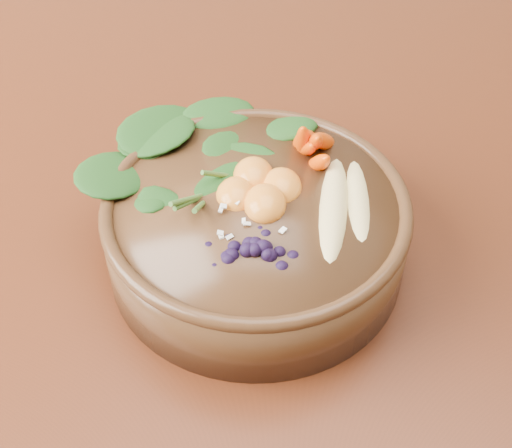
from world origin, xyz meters
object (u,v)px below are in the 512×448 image
object	(u,v)px
blueberry_pile	(256,235)
stoneware_bowl	(256,232)
carrot_cluster	(314,119)
banana_halves	(347,192)
mandarin_cluster	(259,178)
dining_table	(501,201)
kale_heap	(213,143)

from	to	relation	value
blueberry_pile	stoneware_bowl	bearing A→B (deg)	91.66
stoneware_bowl	carrot_cluster	bearing A→B (deg)	55.11
carrot_cluster	banana_halves	size ratio (longest dim) A/B	0.49
banana_halves	blueberry_pile	distance (m)	0.09
banana_halves	mandarin_cluster	size ratio (longest dim) A/B	1.77
dining_table	stoneware_bowl	xyz separation A→B (m)	(-0.27, -0.18, 0.13)
carrot_cluster	mandarin_cluster	size ratio (longest dim) A/B	0.87
stoneware_bowl	banana_halves	distance (m)	0.09
banana_halves	mandarin_cluster	bearing A→B (deg)	170.25
stoneware_bowl	carrot_cluster	xyz separation A→B (m)	(0.05, 0.07, 0.07)
mandarin_cluster	blueberry_pile	world-z (taller)	blueberry_pile
mandarin_cluster	blueberry_pile	size ratio (longest dim) A/B	0.69
stoneware_bowl	blueberry_pile	distance (m)	0.07
dining_table	carrot_cluster	distance (m)	0.32
mandarin_cluster	blueberry_pile	distance (m)	0.07
kale_heap	carrot_cluster	xyz separation A→B (m)	(0.08, 0.01, 0.02)
dining_table	kale_heap	world-z (taller)	kale_heap
banana_halves	mandarin_cluster	xyz separation A→B (m)	(-0.07, 0.01, 0.00)
dining_table	blueberry_pile	size ratio (longest dim) A/B	13.82
dining_table	kale_heap	distance (m)	0.38
stoneware_bowl	kale_heap	bearing A→B (deg)	125.67
kale_heap	banana_halves	bearing A→B (deg)	-24.75
stoneware_bowl	mandarin_cluster	xyz separation A→B (m)	(0.00, 0.02, 0.05)
kale_heap	carrot_cluster	bearing A→B (deg)	9.31
dining_table	stoneware_bowl	world-z (taller)	stoneware_bowl
stoneware_bowl	mandarin_cluster	size ratio (longest dim) A/B	3.15
kale_heap	mandarin_cluster	xyz separation A→B (m)	(0.04, -0.04, -0.01)
mandarin_cluster	carrot_cluster	bearing A→B (deg)	49.00
dining_table	banana_halves	world-z (taller)	banana_halves
stoneware_bowl	kale_heap	size ratio (longest dim) A/B	1.53
kale_heap	carrot_cluster	world-z (taller)	carrot_cluster
blueberry_pile	mandarin_cluster	bearing A→B (deg)	89.54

